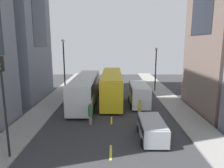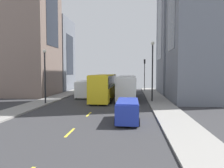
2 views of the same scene
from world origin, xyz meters
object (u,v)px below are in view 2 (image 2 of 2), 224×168
(streetcar_yellow, at_px, (104,85))
(car_blue_0, at_px, (127,109))
(delivery_van_white, at_px, (85,88))
(pedestrian_waiting_curb, at_px, (121,88))
(traffic_light_near_corner, at_px, (145,69))
(car_silver_1, at_px, (96,87))
(pedestrian_crossing_near, at_px, (96,87))
(city_bus_white, at_px, (127,85))

(streetcar_yellow, bearing_deg, car_blue_0, 105.42)
(streetcar_yellow, distance_m, delivery_van_white, 4.00)
(car_blue_0, height_order, pedestrian_waiting_curb, pedestrian_waiting_curb)
(car_blue_0, relative_size, traffic_light_near_corner, 0.66)
(car_silver_1, relative_size, pedestrian_crossing_near, 1.76)
(traffic_light_near_corner, bearing_deg, pedestrian_waiting_curb, 51.60)
(car_silver_1, height_order, pedestrian_waiting_curb, pedestrian_waiting_curb)
(delivery_van_white, distance_m, pedestrian_waiting_curb, 8.07)
(streetcar_yellow, bearing_deg, car_silver_1, -74.20)
(traffic_light_near_corner, bearing_deg, car_silver_1, 16.68)
(city_bus_white, xyz_separation_m, traffic_light_near_corner, (-3.30, -12.66, 2.58))
(city_bus_white, bearing_deg, streetcar_yellow, 25.52)
(city_bus_white, relative_size, car_silver_1, 3.01)
(streetcar_yellow, xyz_separation_m, car_blue_0, (-3.66, 13.26, -1.11))
(city_bus_white, distance_m, delivery_van_white, 6.53)
(pedestrian_crossing_near, distance_m, pedestrian_waiting_curb, 4.51)
(city_bus_white, height_order, delivery_van_white, city_bus_white)
(car_silver_1, height_order, pedestrian_crossing_near, pedestrian_crossing_near)
(car_blue_0, bearing_deg, city_bus_white, -88.22)
(streetcar_yellow, bearing_deg, delivery_van_white, -33.88)
(streetcar_yellow, distance_m, pedestrian_crossing_near, 8.64)
(city_bus_white, relative_size, traffic_light_near_corner, 1.88)
(delivery_van_white, relative_size, pedestrian_crossing_near, 2.42)
(city_bus_white, xyz_separation_m, car_blue_0, (-0.46, 14.79, -1.00))
(streetcar_yellow, xyz_separation_m, pedestrian_waiting_curb, (-1.89, -8.38, -1.06))
(car_silver_1, distance_m, pedestrian_waiting_curb, 5.86)
(delivery_van_white, distance_m, traffic_light_near_corner, 15.77)
(streetcar_yellow, height_order, car_silver_1, streetcar_yellow)
(pedestrian_crossing_near, height_order, traffic_light_near_corner, traffic_light_near_corner)
(pedestrian_waiting_curb, bearing_deg, traffic_light_near_corner, -20.84)
(city_bus_white, height_order, traffic_light_near_corner, traffic_light_near_corner)
(car_blue_0, bearing_deg, traffic_light_near_corner, -95.90)
(car_silver_1, bearing_deg, pedestrian_waiting_curb, 150.26)
(delivery_van_white, xyz_separation_m, traffic_light_near_corner, (-9.77, -11.98, 3.07))
(city_bus_white, height_order, car_silver_1, city_bus_white)
(car_silver_1, xyz_separation_m, traffic_light_near_corner, (-9.69, -2.90, 3.67))
(delivery_van_white, height_order, traffic_light_near_corner, traffic_light_near_corner)
(car_blue_0, distance_m, traffic_light_near_corner, 27.83)
(delivery_van_white, bearing_deg, city_bus_white, 174.04)
(city_bus_white, relative_size, car_blue_0, 2.84)
(car_blue_0, xyz_separation_m, pedestrian_crossing_near, (6.28, -21.45, 0.21))
(pedestrian_crossing_near, bearing_deg, city_bus_white, -130.64)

